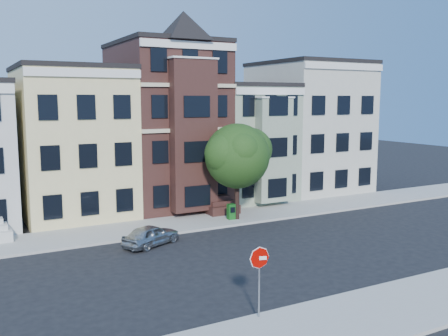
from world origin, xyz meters
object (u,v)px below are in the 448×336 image
street_tree (237,160)px  stop_sign (259,278)px  newspaper_box (231,212)px  parked_car (151,235)px

street_tree → stop_sign: (-6.82, -13.49, -2.43)m
street_tree → stop_sign: bearing=-116.8°
newspaper_box → stop_sign: 15.08m
street_tree → stop_sign: 15.30m
street_tree → stop_sign: street_tree is taller
newspaper_box → stop_sign: bearing=-112.6°
street_tree → parked_car: bearing=-159.6°
street_tree → parked_car: street_tree is taller
parked_car → newspaper_box: bearing=-92.5°
parked_car → newspaper_box: parked_car is taller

